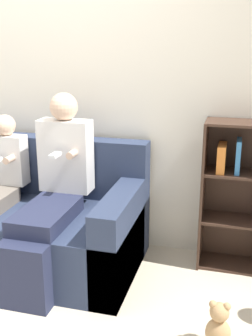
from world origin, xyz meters
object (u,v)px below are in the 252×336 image
couch (24,223)px  teddy_bear (218,326)px  adult_seated (53,188)px  bookshelf (242,195)px

couch → teddy_bear: size_ratio=6.21×
couch → adult_seated: 0.47m
couch → adult_seated: bearing=-16.9°
couch → adult_seated: adult_seated is taller
adult_seated → bookshelf: 1.36m
bookshelf → adult_seated: bearing=-160.8°
adult_seated → teddy_bear: (1.20, -0.52, -0.51)m
couch → bookshelf: bearing=12.7°
bookshelf → teddy_bear: bearing=-95.0°
bookshelf → teddy_bear: 1.06m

